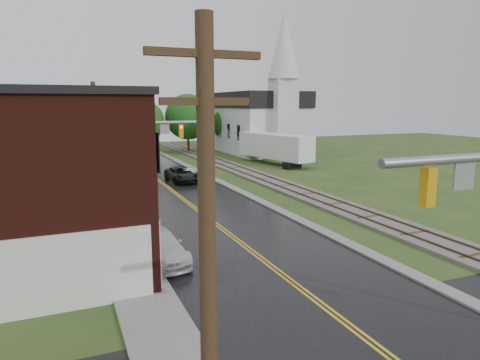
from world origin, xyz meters
TOP-DOWN VIEW (x-y plane):
  - main_road at (0.00, 30.00)m, footprint 10.00×90.00m
  - curb_right at (5.40, 35.00)m, footprint 0.80×70.00m
  - sidewalk_left at (-6.20, 25.00)m, footprint 2.40×50.00m
  - yellow_house at (-11.00, 26.00)m, footprint 8.00×7.00m
  - darkred_building at (-10.00, 35.00)m, footprint 7.00×6.00m
  - church at (20.00, 53.74)m, footprint 10.40×18.40m
  - railroad at (10.00, 35.00)m, footprint 3.20×80.00m
  - traffic_signal_far at (-3.47, 27.00)m, footprint 7.34×0.43m
  - utility_pole_a at (-6.80, 0.00)m, footprint 1.80×0.28m
  - utility_pole_b at (-6.80, 22.00)m, footprint 1.80×0.28m
  - utility_pole_c at (-6.80, 44.00)m, footprint 1.80×0.28m
  - tree_left_c at (-13.85, 39.90)m, footprint 6.00×6.00m
  - tree_left_e at (-8.85, 45.90)m, footprint 6.40×6.40m
  - suv_dark at (1.96, 34.51)m, footprint 2.61×5.25m
  - sedan_silver at (2.83, 35.31)m, footprint 1.52×3.67m
  - pickup_white at (-4.80, 13.82)m, footprint 2.51×5.29m
  - semi_trailer at (16.31, 42.17)m, footprint 4.96×12.50m

SIDE VIEW (x-z plane):
  - main_road at x=0.00m, z-range -0.01..0.01m
  - curb_right at x=5.40m, z-range -0.06..0.06m
  - sidewalk_left at x=-6.20m, z-range -0.06..0.06m
  - railroad at x=10.00m, z-range -0.04..0.26m
  - sedan_silver at x=2.83m, z-range 0.00..1.18m
  - suv_dark at x=1.96m, z-range 0.00..1.43m
  - pickup_white at x=-4.80m, z-range 0.00..1.49m
  - darkred_building at x=-10.00m, z-range 0.00..4.40m
  - semi_trailer at x=16.31m, z-range 0.36..4.22m
  - yellow_house at x=-11.00m, z-range 0.00..6.40m
  - tree_left_c at x=-13.85m, z-range 0.69..8.34m
  - utility_pole_a at x=-6.80m, z-range 0.22..9.22m
  - utility_pole_b at x=-6.80m, z-range 0.22..9.22m
  - utility_pole_c at x=-6.80m, z-range 0.22..9.22m
  - tree_left_e at x=-8.85m, z-range 0.73..8.89m
  - traffic_signal_far at x=-3.47m, z-range 1.37..8.57m
  - church at x=20.00m, z-range -4.17..15.83m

